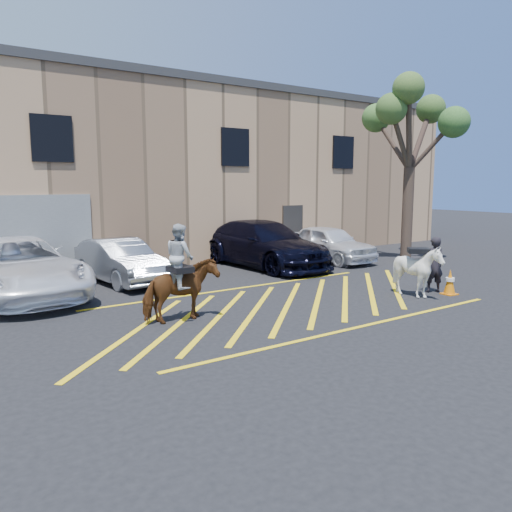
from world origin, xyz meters
TOP-DOWN VIEW (x-y plane):
  - ground at (0.00, 0.00)m, footprint 90.00×90.00m
  - car_white_pickup at (-5.65, 4.69)m, footprint 3.25×6.21m
  - car_silver_sedan at (-2.56, 5.13)m, footprint 1.96×4.40m
  - car_blue_suv at (3.06, 5.06)m, footprint 2.75×6.13m
  - car_white_suv at (6.02, 4.62)m, footprint 1.74×4.31m
  - handler at (4.47, -1.48)m, footprint 0.71×0.63m
  - warehouse at (-0.01, 11.99)m, footprint 32.42×10.20m
  - hatching_zone at (-0.00, -0.30)m, footprint 12.60×5.12m
  - mounted_bay at (-3.00, -0.13)m, footprint 1.74×0.82m
  - saddled_white at (3.57, -1.62)m, footprint 1.79×1.79m
  - traffic_cone at (4.62, -1.95)m, footprint 0.41×0.41m
  - tree at (8.75, 2.93)m, footprint 3.99×4.37m

SIDE VIEW (x-z plane):
  - ground at x=0.00m, z-range 0.00..0.00m
  - hatching_zone at x=0.00m, z-range 0.00..0.01m
  - traffic_cone at x=4.62m, z-range 0.00..0.73m
  - car_silver_sedan at x=-2.56m, z-range 0.00..1.40m
  - car_white_suv at x=6.02m, z-range 0.00..1.47m
  - saddled_white at x=3.57m, z-range 0.01..1.49m
  - handler at x=4.47m, z-range 0.00..1.64m
  - car_white_pickup at x=-5.65m, z-range 0.00..1.67m
  - car_blue_suv at x=3.06m, z-range 0.00..1.74m
  - mounted_bay at x=-3.00m, z-range -0.22..2.05m
  - warehouse at x=-0.01m, z-range 0.00..7.30m
  - tree at x=8.75m, z-range 2.04..9.35m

